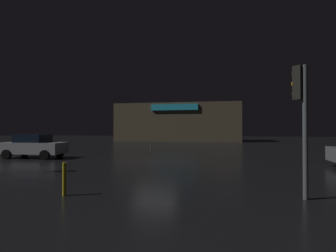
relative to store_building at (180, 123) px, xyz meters
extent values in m
plane|color=black|center=(3.77, -30.07, -3.00)|extent=(120.00, 120.00, 0.00)
cube|color=brown|center=(0.00, 0.01, 0.00)|extent=(19.78, 8.83, 6.00)
cube|color=#33CCF2|center=(0.00, -4.56, 2.24)|extent=(7.15, 0.24, 0.92)
cylinder|color=#595B60|center=(10.05, -37.55, -1.16)|extent=(0.14, 0.14, 3.70)
cube|color=black|center=(9.95, -37.43, 0.22)|extent=(0.41, 0.40, 0.95)
sphere|color=black|center=(9.85, -37.31, 0.50)|extent=(0.20, 0.20, 0.20)
sphere|color=orange|center=(9.85, -37.31, 0.22)|extent=(0.20, 0.20, 0.20)
sphere|color=black|center=(9.85, -37.31, -0.07)|extent=(0.20, 0.20, 0.20)
cube|color=#B7B7BF|center=(-4.66, -29.60, -2.33)|extent=(4.12, 2.05, 0.74)
cube|color=black|center=(-4.75, -29.61, -1.70)|extent=(2.00, 1.72, 0.52)
cylinder|color=black|center=(-3.40, -28.62, -2.69)|extent=(0.63, 0.26, 0.62)
cylinder|color=black|center=(-3.27, -30.39, -2.69)|extent=(0.63, 0.26, 0.62)
cylinder|color=black|center=(-6.04, -28.81, -2.69)|extent=(0.63, 0.26, 0.62)
cylinder|color=black|center=(-5.91, -30.58, -2.69)|extent=(0.63, 0.26, 0.62)
cylinder|color=#595B60|center=(1.31, -22.23, -2.53)|extent=(0.08, 0.08, 0.94)
cylinder|color=gold|center=(3.34, -38.57, -2.52)|extent=(0.11, 0.11, 0.96)
camera|label=1|loc=(7.99, -45.83, -1.08)|focal=29.85mm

